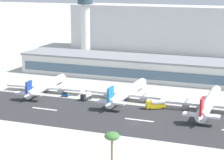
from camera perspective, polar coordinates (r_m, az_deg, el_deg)
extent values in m
plane|color=#B2AFA8|center=(177.97, 2.74, -5.45)|extent=(1400.00, 1400.00, 0.00)
cube|color=#2D2D30|center=(181.98, 3.19, -5.02)|extent=(800.00, 38.95, 0.08)
cube|color=white|center=(198.30, -8.45, -3.61)|extent=(12.00, 1.20, 0.01)
cube|color=white|center=(181.72, 3.45, -5.04)|extent=(12.00, 1.20, 0.01)
cube|color=silver|center=(253.64, 4.99, 1.37)|extent=(151.81, 25.08, 10.78)
cube|color=#476075|center=(241.85, 4.15, 0.68)|extent=(147.26, 0.30, 4.85)
cube|color=gray|center=(252.53, 5.02, 2.67)|extent=(153.33, 25.33, 1.00)
cylinder|color=silver|center=(311.45, -3.34, 6.05)|extent=(5.93, 5.93, 37.61)
cylinder|color=#2D4251|center=(309.63, -3.39, 9.95)|extent=(10.63, 10.63, 4.81)
cube|color=#BCBCC1|center=(347.36, 6.09, 6.45)|extent=(136.94, 27.37, 34.43)
cylinder|color=white|center=(227.10, -8.26, -0.70)|extent=(6.41, 39.38, 3.92)
sphere|color=white|center=(244.42, -6.28, 0.33)|extent=(3.72, 3.72, 3.72)
cone|color=white|center=(210.19, -10.57, -1.90)|extent=(3.97, 7.27, 3.53)
cube|color=white|center=(226.51, -8.34, -0.84)|extent=(39.74, 8.38, 0.86)
cylinder|color=gray|center=(223.03, -6.28, -1.18)|extent=(2.89, 5.64, 2.55)
cylinder|color=gray|center=(230.60, -10.32, -0.85)|extent=(2.89, 5.64, 2.55)
cube|color=white|center=(211.43, -10.37, -1.70)|extent=(13.59, 4.08, 0.69)
cube|color=navy|center=(210.76, -10.40, -0.97)|extent=(0.96, 5.32, 6.27)
cylinder|color=black|center=(226.00, -8.45, -1.43)|extent=(0.71, 0.71, 1.08)
cylinder|color=silver|center=(210.92, 1.92, -1.53)|extent=(5.32, 43.82, 4.37)
sphere|color=silver|center=(230.95, 3.82, -0.28)|extent=(4.15, 4.15, 4.15)
cone|color=silver|center=(191.30, -0.38, -3.05)|extent=(4.11, 7.96, 3.94)
cube|color=silver|center=(210.24, 1.83, -1.71)|extent=(39.65, 7.42, 0.96)
cylinder|color=gray|center=(207.59, 4.13, -2.14)|extent=(2.97, 6.18, 2.84)
cylinder|color=gray|center=(213.61, -0.40, -1.67)|extent=(2.97, 6.18, 2.84)
cube|color=silver|center=(192.73, -0.18, -2.79)|extent=(13.51, 3.90, 0.77)
cube|color=#1975B2|center=(191.92, -0.18, -1.91)|extent=(0.83, 5.92, 7.00)
cylinder|color=black|center=(209.66, 1.70, -2.41)|extent=(0.79, 0.79, 1.20)
cylinder|color=white|center=(197.76, 12.10, -2.77)|extent=(5.46, 45.55, 4.55)
sphere|color=white|center=(219.59, 12.94, -1.24)|extent=(4.32, 4.32, 4.32)
cone|color=white|center=(176.16, 11.04, -4.67)|extent=(4.26, 8.27, 4.09)
cube|color=white|center=(197.01, 12.05, -2.97)|extent=(41.64, 7.65, 1.00)
cylinder|color=gray|center=(198.62, 9.38, -2.96)|extent=(3.08, 6.42, 2.96)
cube|color=white|center=(177.74, 11.14, -4.36)|extent=(14.19, 4.03, 0.80)
cube|color=red|center=(176.83, 11.19, -3.38)|extent=(0.85, 6.15, 7.28)
cylinder|color=black|center=(196.39, 11.96, -3.75)|extent=(0.82, 0.82, 1.25)
cube|color=#23569E|center=(216.99, -5.90, -1.89)|extent=(3.42, 2.10, 1.00)
cube|color=black|center=(216.75, -5.91, -1.65)|extent=(2.10, 1.57, 0.90)
cylinder|color=black|center=(216.05, -5.68, -2.09)|extent=(0.64, 0.37, 0.60)
cylinder|color=black|center=(217.52, -5.55, -1.98)|extent=(0.64, 0.37, 0.60)
cylinder|color=black|center=(216.72, -6.24, -2.05)|extent=(0.64, 0.37, 0.60)
cylinder|color=black|center=(218.19, -6.12, -1.95)|extent=(0.64, 0.37, 0.60)
cube|color=gold|center=(197.05, 5.50, -3.31)|extent=(8.57, 6.74, 1.40)
cylinder|color=silver|center=(196.86, 5.80, -2.80)|extent=(6.01, 4.86, 2.10)
cube|color=gold|center=(195.74, 4.60, -2.92)|extent=(3.00, 3.11, 1.80)
cylinder|color=black|center=(197.64, 4.56, -3.45)|extent=(0.91, 0.72, 0.90)
cylinder|color=black|center=(195.25, 4.76, -3.66)|extent=(0.91, 0.72, 0.90)
cylinder|color=black|center=(199.29, 6.21, -3.35)|extent=(0.91, 0.72, 0.90)
cylinder|color=black|center=(196.91, 6.43, -3.56)|extent=(0.91, 0.72, 0.90)
cube|color=#2D3338|center=(210.61, -3.28, -2.23)|extent=(3.40, 6.33, 1.20)
cube|color=silver|center=(210.82, -3.17, -1.82)|extent=(3.02, 4.65, 1.60)
cube|color=#2D3338|center=(208.54, -3.62, -2.00)|extent=(2.47, 2.04, 1.50)
cylinder|color=black|center=(209.76, -3.87, -2.47)|extent=(0.43, 0.93, 0.90)
cylinder|color=black|center=(208.44, -3.33, -2.56)|extent=(0.43, 0.93, 0.90)
cylinder|color=black|center=(213.09, -3.22, -2.21)|extent=(0.43, 0.93, 0.90)
cylinder|color=black|center=(211.79, -2.69, -2.30)|extent=(0.43, 0.93, 0.90)
cylinder|color=brown|center=(132.52, 0.00, -9.39)|extent=(0.58, 0.58, 11.51)
ellipsoid|color=#427538|center=(130.44, 0.00, -7.05)|extent=(4.38, 4.38, 2.41)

